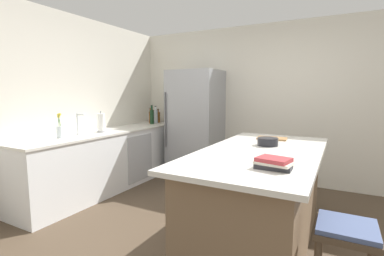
{
  "coord_description": "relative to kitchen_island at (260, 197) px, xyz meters",
  "views": [
    {
      "loc": [
        1.07,
        -2.5,
        1.48
      ],
      "look_at": [
        -0.73,
        0.87,
        1.0
      ],
      "focal_mm": 26.23,
      "sensor_mm": 36.0,
      "label": 1
    }
  ],
  "objects": [
    {
      "name": "ground_plane",
      "position": [
        -0.41,
        -0.13,
        -0.47
      ],
      "size": [
        7.2,
        7.2,
        0.0
      ],
      "primitive_type": "plane",
      "color": "#4C3D2D"
    },
    {
      "name": "wall_rear",
      "position": [
        -0.41,
        2.12,
        0.83
      ],
      "size": [
        6.0,
        0.1,
        2.6
      ],
      "primitive_type": "cube",
      "color": "silver",
      "rests_on": "ground_plane"
    },
    {
      "name": "wall_left",
      "position": [
        -2.86,
        -0.13,
        0.83
      ],
      "size": [
        0.1,
        6.0,
        2.6
      ],
      "primitive_type": "cube",
      "color": "silver",
      "rests_on": "ground_plane"
    },
    {
      "name": "counter_run_left",
      "position": [
        -2.49,
        0.5,
        -0.02
      ],
      "size": [
        0.67,
        2.95,
        0.91
      ],
      "color": "white",
      "rests_on": "ground_plane"
    },
    {
      "name": "kitchen_island",
      "position": [
        0.0,
        0.0,
        0.0
      ],
      "size": [
        1.06,
        2.16,
        0.93
      ],
      "color": "#7A6047",
      "rests_on": "ground_plane"
    },
    {
      "name": "refrigerator",
      "position": [
        -1.6,
        1.71,
        0.46
      ],
      "size": [
        0.84,
        0.75,
        1.86
      ],
      "color": "#93969B",
      "rests_on": "ground_plane"
    },
    {
      "name": "bar_stool",
      "position": [
        0.73,
        -0.73,
        0.08
      ],
      "size": [
        0.36,
        0.36,
        0.67
      ],
      "color": "#473828",
      "rests_on": "ground_plane"
    },
    {
      "name": "sink_faucet",
      "position": [
        -2.54,
        0.01,
        0.59
      ],
      "size": [
        0.15,
        0.05,
        0.3
      ],
      "color": "silver",
      "rests_on": "counter_run_left"
    },
    {
      "name": "flower_vase",
      "position": [
        -2.51,
        -0.3,
        0.54
      ],
      "size": [
        0.08,
        0.08,
        0.32
      ],
      "color": "silver",
      "rests_on": "counter_run_left"
    },
    {
      "name": "paper_towel_roll",
      "position": [
        -2.46,
        0.35,
        0.57
      ],
      "size": [
        0.14,
        0.14,
        0.31
      ],
      "color": "gray",
      "rests_on": "counter_run_left"
    },
    {
      "name": "whiskey_bottle",
      "position": [
        -2.51,
        1.87,
        0.54
      ],
      "size": [
        0.08,
        0.08,
        0.26
      ],
      "color": "brown",
      "rests_on": "counter_run_left"
    },
    {
      "name": "soda_bottle",
      "position": [
        -2.5,
        1.77,
        0.56
      ],
      "size": [
        0.08,
        0.08,
        0.32
      ],
      "color": "silver",
      "rests_on": "counter_run_left"
    },
    {
      "name": "vinegar_bottle",
      "position": [
        -2.56,
        1.68,
        0.55
      ],
      "size": [
        0.05,
        0.05,
        0.29
      ],
      "color": "#994C23",
      "rests_on": "counter_run_left"
    },
    {
      "name": "wine_bottle",
      "position": [
        -2.45,
        1.58,
        0.58
      ],
      "size": [
        0.08,
        0.08,
        0.35
      ],
      "color": "#19381E",
      "rests_on": "counter_run_left"
    },
    {
      "name": "cookbook_stack",
      "position": [
        0.25,
        -0.61,
        0.5
      ],
      "size": [
        0.27,
        0.22,
        0.08
      ],
      "color": "#2D2D33",
      "rests_on": "kitchen_island"
    },
    {
      "name": "mixing_bowl",
      "position": [
        -0.0,
        0.27,
        0.5
      ],
      "size": [
        0.21,
        0.21,
        0.08
      ],
      "color": "black",
      "rests_on": "kitchen_island"
    },
    {
      "name": "cutting_board",
      "position": [
        -0.05,
        0.71,
        0.47
      ],
      "size": [
        0.35,
        0.24,
        0.02
      ],
      "color": "#9E7042",
      "rests_on": "kitchen_island"
    }
  ]
}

